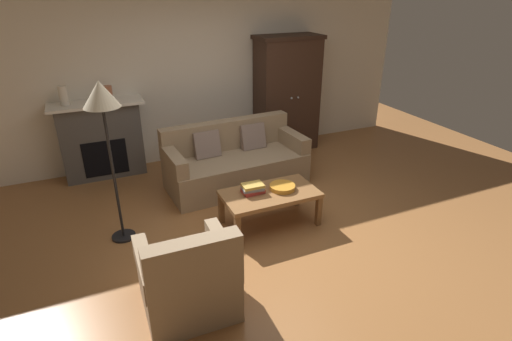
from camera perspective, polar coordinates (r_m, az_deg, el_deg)
ground_plane at (r=4.76m, az=1.58°, el=-8.28°), size 9.60×9.60×0.00m
back_wall at (r=6.49m, az=-8.26°, el=13.98°), size 7.20×0.10×2.80m
fireplace at (r=6.23m, az=-20.93°, el=4.15°), size 1.26×0.48×1.12m
armoire at (r=6.80m, az=4.36°, el=10.71°), size 1.06×0.57×1.87m
couch at (r=5.66m, az=-3.00°, el=1.05°), size 1.96×0.95×0.86m
coffee_table at (r=4.69m, az=1.97°, el=-3.65°), size 1.10×0.60×0.42m
fruit_bowl at (r=4.72m, az=3.75°, el=-2.34°), size 0.30×0.30×0.05m
book_stack at (r=4.62m, az=-0.46°, el=-2.55°), size 0.26×0.20×0.11m
mantel_vase_cream at (r=6.02m, az=-25.52°, el=9.53°), size 0.12×0.12×0.26m
mantel_vase_terracotta at (r=6.04m, az=-20.16°, el=10.19°), size 0.12×0.12×0.21m
armchair_near_left at (r=3.60m, az=-9.50°, el=-15.01°), size 0.79×0.79×0.88m
floor_lamp at (r=4.24m, az=-20.90°, el=8.69°), size 0.36×0.36×1.77m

